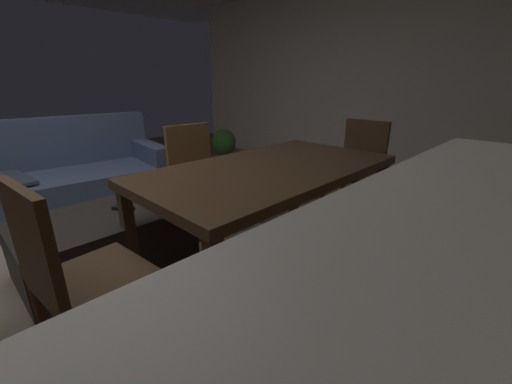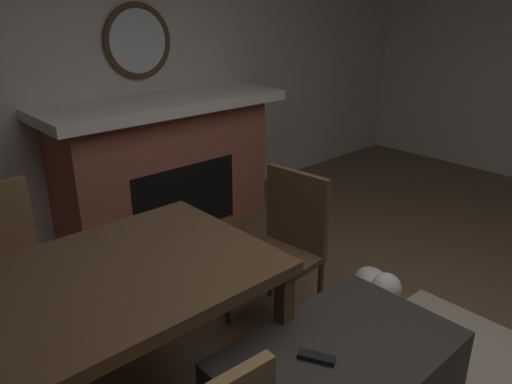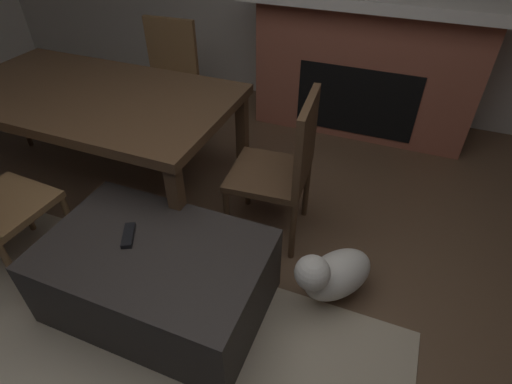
{
  "view_description": "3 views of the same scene",
  "coord_description": "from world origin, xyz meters",
  "px_view_note": "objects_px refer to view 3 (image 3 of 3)",
  "views": [
    {
      "loc": [
        -0.38,
        -2.34,
        1.3
      ],
      "look_at": [
        0.89,
        -1.1,
        0.67
      ],
      "focal_mm": 22.37,
      "sensor_mm": 36.0,
      "label": 1
    },
    {
      "loc": [
        1.77,
        0.87,
        1.85
      ],
      "look_at": [
        0.44,
        -0.59,
        1.07
      ],
      "focal_mm": 34.11,
      "sensor_mm": 36.0,
      "label": 2
    },
    {
      "loc": [
        -0.64,
        0.87,
        1.82
      ],
      "look_at": [
        -0.07,
        -0.56,
        0.59
      ],
      "focal_mm": 28.14,
      "sensor_mm": 36.0,
      "label": 3
    }
  ],
  "objects_px": {
    "dining_table": "(92,102)",
    "tv_remote": "(128,235)",
    "dining_chair_south": "(168,73)",
    "dining_chair_west": "(285,164)",
    "ottoman_coffee_table": "(158,277)",
    "small_dog": "(333,274)",
    "fireplace": "(367,63)"
  },
  "relations": [
    {
      "from": "dining_table",
      "to": "small_dog",
      "type": "xyz_separation_m",
      "value": [
        -1.71,
        0.39,
        -0.48
      ]
    },
    {
      "from": "fireplace",
      "to": "dining_table",
      "type": "height_order",
      "value": "fireplace"
    },
    {
      "from": "dining_chair_south",
      "to": "small_dog",
      "type": "bearing_deg",
      "value": 143.44
    },
    {
      "from": "dining_chair_west",
      "to": "dining_chair_south",
      "type": "bearing_deg",
      "value": -33.87
    },
    {
      "from": "ottoman_coffee_table",
      "to": "small_dog",
      "type": "xyz_separation_m",
      "value": [
        -0.82,
        -0.36,
        -0.02
      ]
    },
    {
      "from": "small_dog",
      "to": "dining_chair_west",
      "type": "bearing_deg",
      "value": -44.04
    },
    {
      "from": "dining_chair_west",
      "to": "small_dog",
      "type": "height_order",
      "value": "dining_chair_west"
    },
    {
      "from": "dining_table",
      "to": "dining_chair_west",
      "type": "xyz_separation_m",
      "value": [
        -1.3,
        -0.01,
        -0.15
      ]
    },
    {
      "from": "dining_table",
      "to": "small_dog",
      "type": "bearing_deg",
      "value": 167.24
    },
    {
      "from": "dining_table",
      "to": "dining_chair_south",
      "type": "xyz_separation_m",
      "value": [
        0.0,
        -0.89,
        -0.15
      ]
    },
    {
      "from": "dining_chair_west",
      "to": "tv_remote",
      "type": "bearing_deg",
      "value": 53.14
    },
    {
      "from": "dining_table",
      "to": "small_dog",
      "type": "height_order",
      "value": "dining_table"
    },
    {
      "from": "dining_table",
      "to": "tv_remote",
      "type": "bearing_deg",
      "value": 135.83
    },
    {
      "from": "dining_table",
      "to": "dining_chair_south",
      "type": "distance_m",
      "value": 0.9
    },
    {
      "from": "fireplace",
      "to": "dining_table",
      "type": "relative_size",
      "value": 1.09
    },
    {
      "from": "ottoman_coffee_table",
      "to": "dining_chair_south",
      "type": "xyz_separation_m",
      "value": [
        0.9,
        -1.64,
        0.31
      ]
    },
    {
      "from": "ottoman_coffee_table",
      "to": "tv_remote",
      "type": "distance_m",
      "value": 0.27
    },
    {
      "from": "dining_table",
      "to": "dining_chair_south",
      "type": "height_order",
      "value": "dining_chair_south"
    },
    {
      "from": "dining_chair_south",
      "to": "dining_chair_west",
      "type": "relative_size",
      "value": 1.0
    },
    {
      "from": "ottoman_coffee_table",
      "to": "dining_table",
      "type": "distance_m",
      "value": 1.26
    },
    {
      "from": "ottoman_coffee_table",
      "to": "dining_chair_south",
      "type": "distance_m",
      "value": 1.89
    },
    {
      "from": "dining_chair_south",
      "to": "dining_table",
      "type": "bearing_deg",
      "value": 90.3
    },
    {
      "from": "ottoman_coffee_table",
      "to": "dining_table",
      "type": "relative_size",
      "value": 0.59
    },
    {
      "from": "small_dog",
      "to": "fireplace",
      "type": "bearing_deg",
      "value": -83.34
    },
    {
      "from": "fireplace",
      "to": "dining_chair_west",
      "type": "height_order",
      "value": "fireplace"
    },
    {
      "from": "dining_table",
      "to": "dining_chair_south",
      "type": "bearing_deg",
      "value": -89.7
    },
    {
      "from": "ottoman_coffee_table",
      "to": "small_dog",
      "type": "bearing_deg",
      "value": -156.06
    },
    {
      "from": "fireplace",
      "to": "small_dog",
      "type": "bearing_deg",
      "value": 96.66
    },
    {
      "from": "tv_remote",
      "to": "dining_table",
      "type": "xyz_separation_m",
      "value": [
        0.75,
        -0.73,
        0.24
      ]
    },
    {
      "from": "dining_chair_south",
      "to": "small_dog",
      "type": "relative_size",
      "value": 1.97
    },
    {
      "from": "tv_remote",
      "to": "dining_table",
      "type": "relative_size",
      "value": 0.09
    },
    {
      "from": "tv_remote",
      "to": "dining_chair_south",
      "type": "bearing_deg",
      "value": -92.67
    }
  ]
}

